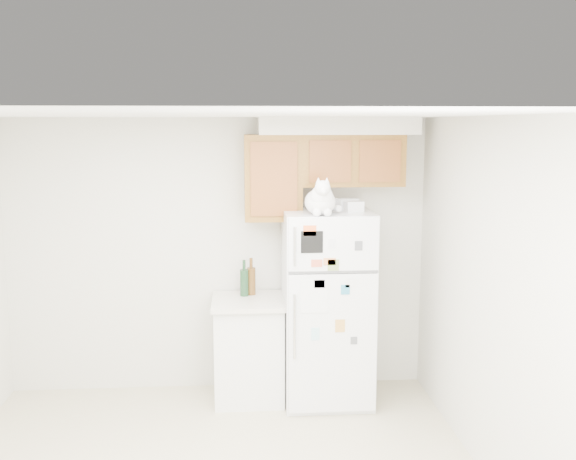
{
  "coord_description": "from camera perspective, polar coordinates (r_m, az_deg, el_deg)",
  "views": [
    {
      "loc": [
        0.2,
        -4.09,
        2.45
      ],
      "look_at": [
        0.61,
        1.55,
        1.55
      ],
      "focal_mm": 42.0,
      "sensor_mm": 36.0,
      "label": 1
    }
  ],
  "objects": [
    {
      "name": "bottle_green",
      "position": [
        6.03,
        -3.73,
        -4.07
      ],
      "size": [
        0.08,
        0.08,
        0.33
      ],
      "primitive_type": null,
      "color": "#19381E",
      "rests_on": "base_counter"
    },
    {
      "name": "storage_box_back",
      "position": [
        5.91,
        4.95,
        2.2
      ],
      "size": [
        0.22,
        0.19,
        0.1
      ],
      "primitive_type": "cube",
      "rotation": [
        0.0,
        0.0,
        0.38
      ],
      "color": "white",
      "rests_on": "refrigerator"
    },
    {
      "name": "storage_box_front",
      "position": [
        5.77,
        5.58,
        1.99
      ],
      "size": [
        0.17,
        0.14,
        0.09
      ],
      "primitive_type": "cube",
      "rotation": [
        0.0,
        0.0,
        0.23
      ],
      "color": "white",
      "rests_on": "refrigerator"
    },
    {
      "name": "base_counter",
      "position": [
        6.1,
        -3.33,
        -9.99
      ],
      "size": [
        0.64,
        0.64,
        0.92
      ],
      "color": "white",
      "rests_on": "ground_plane"
    },
    {
      "name": "cat",
      "position": [
        5.55,
        2.81,
        2.53
      ],
      "size": [
        0.31,
        0.46,
        0.33
      ],
      "color": "white",
      "rests_on": "refrigerator"
    },
    {
      "name": "refrigerator",
      "position": [
        5.96,
        3.34,
        -6.53
      ],
      "size": [
        0.76,
        0.78,
        1.7
      ],
      "color": "white",
      "rests_on": "ground_plane"
    },
    {
      "name": "bottle_amber",
      "position": [
        6.07,
        -3.13,
        -3.94
      ],
      "size": [
        0.08,
        0.08,
        0.34
      ],
      "primitive_type": null,
      "color": "#593814",
      "rests_on": "base_counter"
    },
    {
      "name": "room_shell",
      "position": [
        4.4,
        -5.12,
        -1.16
      ],
      "size": [
        3.84,
        4.04,
        2.52
      ],
      "color": "beige",
      "rests_on": "ground_plane"
    }
  ]
}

